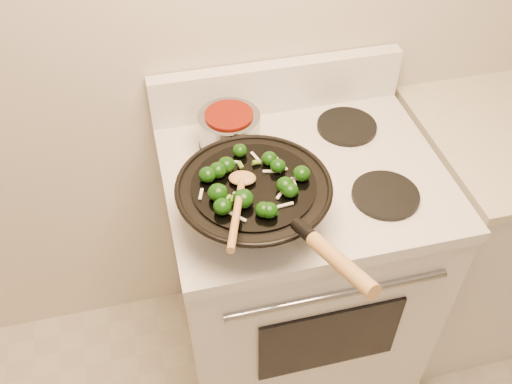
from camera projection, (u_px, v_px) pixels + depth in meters
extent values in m
cube|color=white|center=(296.00, 274.00, 1.93)|extent=(0.76, 0.64, 0.88)
cube|color=white|center=(304.00, 176.00, 1.61)|extent=(0.78, 0.66, 0.04)
cube|color=white|center=(277.00, 86.00, 1.74)|extent=(0.78, 0.05, 0.16)
cylinder|color=gray|center=(338.00, 295.00, 1.46)|extent=(0.60, 0.02, 0.02)
cube|color=black|center=(329.00, 340.00, 1.63)|extent=(0.42, 0.01, 0.28)
cylinder|color=black|center=(254.00, 219.00, 1.45)|extent=(0.18, 0.18, 0.01)
cylinder|color=black|center=(385.00, 195.00, 1.51)|extent=(0.18, 0.18, 0.01)
cylinder|color=black|center=(230.00, 144.00, 1.66)|extent=(0.18, 0.18, 0.01)
cylinder|color=black|center=(347.00, 126.00, 1.72)|extent=(0.18, 0.18, 0.01)
cube|color=silver|center=(505.00, 226.00, 2.09)|extent=(0.76, 0.60, 0.88)
torus|color=black|center=(254.00, 186.00, 1.37)|extent=(0.38, 0.38, 0.01)
cylinder|color=black|center=(254.00, 185.00, 1.37)|extent=(0.30, 0.30, 0.01)
cylinder|color=black|center=(304.00, 231.00, 1.21)|extent=(0.05, 0.07, 0.04)
cylinder|color=#B38046|center=(341.00, 264.00, 1.10)|extent=(0.09, 0.20, 0.08)
ellipsoid|color=#0E3508|center=(285.00, 185.00, 1.34)|extent=(0.04, 0.04, 0.04)
cylinder|color=#3E7429|center=(290.00, 188.00, 1.35)|extent=(0.02, 0.02, 0.01)
ellipsoid|color=#0E3508|center=(218.00, 193.00, 1.32)|extent=(0.05, 0.05, 0.04)
ellipsoid|color=#0E3508|center=(207.00, 175.00, 1.37)|extent=(0.04, 0.04, 0.04)
ellipsoid|color=#0E3508|center=(290.00, 190.00, 1.33)|extent=(0.04, 0.04, 0.03)
cylinder|color=#3E7429|center=(295.00, 192.00, 1.34)|extent=(0.02, 0.01, 0.02)
ellipsoid|color=#0E3508|center=(226.00, 165.00, 1.39)|extent=(0.04, 0.04, 0.04)
ellipsoid|color=#0E3508|center=(263.00, 209.00, 1.29)|extent=(0.04, 0.04, 0.03)
ellipsoid|color=#0E3508|center=(243.00, 199.00, 1.31)|extent=(0.05, 0.05, 0.04)
cylinder|color=#3E7429|center=(250.00, 202.00, 1.32)|extent=(0.02, 0.02, 0.01)
ellipsoid|color=#0E3508|center=(240.00, 150.00, 1.43)|extent=(0.04, 0.04, 0.03)
ellipsoid|color=#0E3508|center=(223.00, 206.00, 1.29)|extent=(0.04, 0.04, 0.04)
ellipsoid|color=#0E3508|center=(278.00, 166.00, 1.39)|extent=(0.04, 0.04, 0.03)
cylinder|color=#3E7429|center=(282.00, 168.00, 1.40)|extent=(0.02, 0.02, 0.02)
ellipsoid|color=#0E3508|center=(302.00, 173.00, 1.37)|extent=(0.04, 0.04, 0.04)
ellipsoid|color=#0E3508|center=(269.00, 158.00, 1.41)|extent=(0.04, 0.04, 0.03)
ellipsoid|color=#0E3508|center=(269.00, 210.00, 1.29)|extent=(0.04, 0.04, 0.03)
cylinder|color=#3E7429|center=(274.00, 212.00, 1.29)|extent=(0.02, 0.02, 0.02)
ellipsoid|color=#0E3508|center=(218.00, 170.00, 1.38)|extent=(0.04, 0.04, 0.04)
cube|color=white|center=(201.00, 194.00, 1.34)|extent=(0.02, 0.04, 0.00)
cube|color=white|center=(294.00, 184.00, 1.37)|extent=(0.01, 0.04, 0.00)
cube|color=white|center=(232.00, 162.00, 1.42)|extent=(0.04, 0.02, 0.00)
cube|color=white|center=(237.00, 216.00, 1.29)|extent=(0.04, 0.04, 0.00)
cube|color=white|center=(255.00, 157.00, 1.43)|extent=(0.02, 0.04, 0.00)
cube|color=white|center=(282.00, 192.00, 1.35)|extent=(0.04, 0.04, 0.00)
cube|color=white|center=(290.00, 180.00, 1.37)|extent=(0.05, 0.01, 0.00)
cube|color=white|center=(281.00, 164.00, 1.42)|extent=(0.02, 0.05, 0.00)
cube|color=white|center=(283.00, 206.00, 1.31)|extent=(0.05, 0.01, 0.00)
cube|color=white|center=(272.00, 171.00, 1.40)|extent=(0.05, 0.02, 0.00)
cylinder|color=#5E902E|center=(241.00, 165.00, 1.40)|extent=(0.03, 0.03, 0.02)
cylinder|color=#5E902E|center=(224.00, 209.00, 1.30)|extent=(0.02, 0.02, 0.01)
cylinder|color=#5E902E|center=(226.00, 199.00, 1.32)|extent=(0.02, 0.02, 0.01)
cylinder|color=#5E902E|center=(257.00, 162.00, 1.41)|extent=(0.02, 0.03, 0.02)
cylinder|color=#5E902E|center=(233.00, 200.00, 1.32)|extent=(0.01, 0.03, 0.02)
cylinder|color=#5E902E|center=(264.00, 210.00, 1.30)|extent=(0.02, 0.03, 0.02)
sphere|color=#F5E7AC|center=(288.00, 188.00, 1.35)|extent=(0.01, 0.01, 0.01)
sphere|color=#F5E7AC|center=(268.00, 204.00, 1.32)|extent=(0.01, 0.01, 0.01)
sphere|color=#F5E7AC|center=(235.00, 194.00, 1.34)|extent=(0.01, 0.01, 0.01)
ellipsoid|color=#B38046|center=(242.00, 178.00, 1.37)|extent=(0.08, 0.07, 0.02)
cylinder|color=#B38046|center=(237.00, 212.00, 1.25)|extent=(0.10, 0.27, 0.08)
cylinder|color=gray|center=(229.00, 129.00, 1.62)|extent=(0.18, 0.18, 0.10)
cylinder|color=#650F04|center=(229.00, 115.00, 1.58)|extent=(0.14, 0.14, 0.01)
cylinder|color=black|center=(241.00, 149.00, 1.49)|extent=(0.02, 0.11, 0.02)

